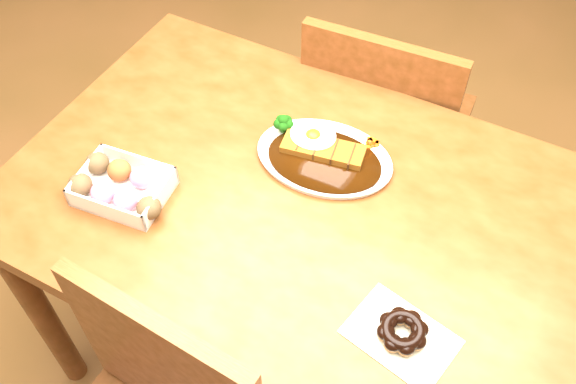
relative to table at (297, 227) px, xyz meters
The scene contains 6 objects.
ground 0.65m from the table, ahead, with size 6.00×6.00×0.00m, color brown.
table is the anchor object (origin of this frame).
chair_far 0.56m from the table, 90.11° to the left, with size 0.45×0.45×0.87m.
katsu_curry_plate 0.17m from the table, 92.26° to the left, with size 0.31×0.24×0.06m.
donut_box 0.38m from the table, 153.85° to the right, with size 0.22×0.16×0.05m.
pon_de_ring 0.38m from the table, 32.14° to the right, with size 0.21×0.16×0.04m.
Camera 1 is at (0.37, -0.73, 1.78)m, focal length 40.00 mm.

